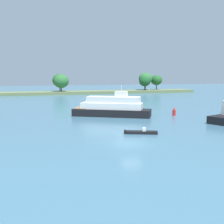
# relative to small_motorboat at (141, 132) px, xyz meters

# --- Properties ---
(ground_plane) EXTENTS (400.00, 400.00, 0.00)m
(ground_plane) POSITION_rel_small_motorboat_xyz_m (-3.88, -5.90, -0.23)
(ground_plane) COLOR teal
(treeline_island) EXTENTS (91.58, 11.41, 9.50)m
(treeline_island) POSITION_rel_small_motorboat_xyz_m (19.63, 91.89, 2.77)
(treeline_island) COLOR #66754C
(treeline_island) RESTS_ON ground
(small_motorboat) EXTENTS (4.86, 2.83, 0.91)m
(small_motorboat) POSITION_rel_small_motorboat_xyz_m (0.00, 0.00, 0.00)
(small_motorboat) COLOR black
(small_motorboat) RESTS_ON ground
(white_riverboat) EXTENTS (16.28, 11.94, 6.62)m
(white_riverboat) POSITION_rel_small_motorboat_xyz_m (1.37, 19.06, 1.58)
(white_riverboat) COLOR black
(white_riverboat) RESTS_ON ground
(channel_buoy_red) EXTENTS (0.70, 0.70, 1.90)m
(channel_buoy_red) POSITION_rel_small_motorboat_xyz_m (14.26, 16.01, 0.58)
(channel_buoy_red) COLOR red
(channel_buoy_red) RESTS_ON ground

